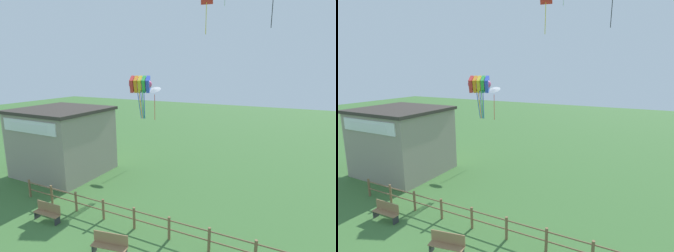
% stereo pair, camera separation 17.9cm
% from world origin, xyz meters
% --- Properties ---
extents(wooden_fence, '(18.73, 0.14, 1.23)m').
position_xyz_m(wooden_fence, '(0.00, 6.13, 0.69)').
color(wooden_fence, brown).
rests_on(wooden_fence, ground_plane).
extents(seaside_building, '(6.63, 6.10, 5.36)m').
position_xyz_m(seaside_building, '(-10.67, 10.45, 2.70)').
color(seaside_building, gray).
rests_on(seaside_building, ground_plane).
extents(park_bench_near_fence, '(1.76, 0.71, 1.04)m').
position_xyz_m(park_bench_near_fence, '(-0.92, 3.95, 0.54)').
color(park_bench_near_fence, olive).
rests_on(park_bench_near_fence, ground_plane).
extents(park_bench_by_building, '(1.73, 0.46, 1.04)m').
position_xyz_m(park_bench_by_building, '(-5.84, 4.67, 0.54)').
color(park_bench_by_building, olive).
rests_on(park_bench_by_building, ground_plane).
extents(kite_rainbow_parafoil, '(2.15, 1.87, 3.32)m').
position_xyz_m(kite_rainbow_parafoil, '(-4.74, 12.99, 7.26)').
color(kite_rainbow_parafoil, '#E54C8C').
extents(kite_white_delta, '(1.21, 1.15, 3.21)m').
position_xyz_m(kite_white_delta, '(-5.92, 17.39, 6.49)').
color(kite_white_delta, white).
extents(kite_red_diamond, '(1.00, 0.67, 3.41)m').
position_xyz_m(kite_red_diamond, '(-0.61, 16.07, 13.55)').
color(kite_red_diamond, red).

